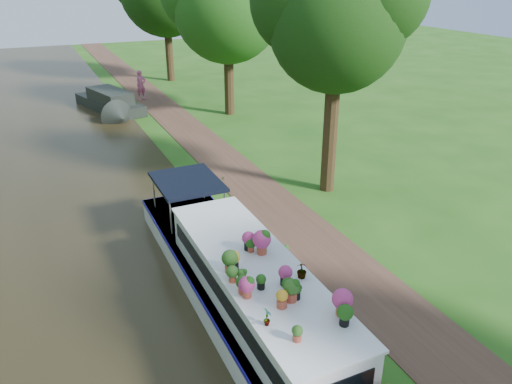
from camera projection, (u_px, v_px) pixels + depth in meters
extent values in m
plane|color=#225114|center=(275.00, 244.00, 15.76)|extent=(100.00, 100.00, 0.00)
cube|color=black|center=(76.00, 291.00, 13.48)|extent=(10.00, 100.00, 0.02)
cube|color=#472E21|center=(308.00, 236.00, 16.21)|extent=(2.20, 100.00, 0.03)
cube|color=white|center=(242.00, 298.00, 12.54)|extent=(2.20, 12.00, 0.75)
cube|color=#171097|center=(242.00, 287.00, 12.41)|extent=(2.24, 12.04, 0.12)
cube|color=white|center=(255.00, 285.00, 11.50)|extent=(1.80, 7.00, 1.05)
cube|color=white|center=(255.00, 264.00, 11.28)|extent=(1.90, 7.10, 0.06)
cube|color=black|center=(290.00, 273.00, 11.82)|extent=(0.03, 6.40, 0.38)
cube|color=black|center=(218.00, 292.00, 11.13)|extent=(0.03, 6.40, 0.38)
cube|color=black|center=(187.00, 182.00, 15.48)|extent=(1.90, 2.40, 0.10)
imported|color=#184412|center=(267.00, 317.00, 9.23)|extent=(0.19, 0.24, 0.39)
imported|color=#184412|center=(302.00, 270.00, 10.67)|extent=(0.27, 0.27, 0.37)
cylinder|color=black|center=(330.00, 134.00, 18.76)|extent=(0.56, 0.56, 4.55)
sphere|color=black|center=(337.00, 24.00, 17.14)|extent=(4.80, 4.80, 4.80)
sphere|color=black|center=(304.00, 1.00, 17.23)|extent=(3.84, 3.84, 3.84)
cylinder|color=black|center=(229.00, 82.00, 29.12)|extent=(0.56, 0.56, 3.85)
sphere|color=#184412|center=(227.00, 8.00, 27.47)|extent=(6.00, 6.00, 6.00)
cylinder|color=black|center=(169.00, 53.00, 37.98)|extent=(0.56, 0.56, 4.20)
cube|color=black|center=(110.00, 104.00, 30.68)|extent=(3.44, 6.27, 0.60)
cube|color=black|center=(110.00, 96.00, 30.00)|extent=(2.38, 3.76, 0.70)
imported|color=#C8527E|center=(141.00, 85.00, 32.61)|extent=(0.83, 0.70, 1.92)
imported|color=#2E5D1C|center=(220.00, 182.00, 19.84)|extent=(0.49, 0.46, 0.44)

